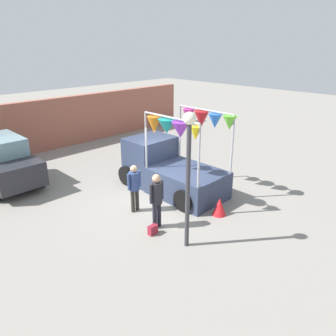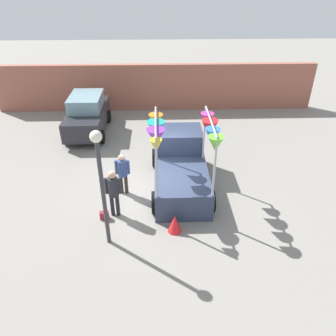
{
  "view_description": "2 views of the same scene",
  "coord_description": "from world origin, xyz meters",
  "px_view_note": "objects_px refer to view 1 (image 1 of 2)",
  "views": [
    {
      "loc": [
        -7.23,
        -7.65,
        5.26
      ],
      "look_at": [
        0.08,
        -0.26,
        1.25
      ],
      "focal_mm": 35.0,
      "sensor_mm": 36.0,
      "label": 1
    },
    {
      "loc": [
        0.1,
        -9.93,
        7.16
      ],
      "look_at": [
        0.41,
        -0.48,
        1.33
      ],
      "focal_mm": 35.0,
      "sensor_mm": 36.0,
      "label": 2
    }
  ],
  "objects_px": {
    "vendor_truck": "(168,165)",
    "handbag": "(153,230)",
    "parked_car": "(3,161)",
    "person_customer": "(157,196)",
    "street_lamp": "(188,162)",
    "person_vendor": "(134,184)",
    "folded_kite_bundle_crimson": "(219,207)"
  },
  "relations": [
    {
      "from": "vendor_truck",
      "to": "handbag",
      "type": "xyz_separation_m",
      "value": [
        -2.63,
        -2.02,
        -0.79
      ]
    },
    {
      "from": "vendor_truck",
      "to": "parked_car",
      "type": "height_order",
      "value": "vendor_truck"
    },
    {
      "from": "parked_car",
      "to": "handbag",
      "type": "distance_m",
      "value": 7.07
    },
    {
      "from": "person_vendor",
      "to": "handbag",
      "type": "bearing_deg",
      "value": -110.13
    },
    {
      "from": "parked_car",
      "to": "folded_kite_bundle_crimson",
      "type": "distance_m",
      "value": 8.5
    },
    {
      "from": "street_lamp",
      "to": "vendor_truck",
      "type": "bearing_deg",
      "value": 52.78
    },
    {
      "from": "vendor_truck",
      "to": "handbag",
      "type": "relative_size",
      "value": 14.69
    },
    {
      "from": "parked_car",
      "to": "street_lamp",
      "type": "distance_m",
      "value": 8.28
    },
    {
      "from": "parked_car",
      "to": "person_vendor",
      "type": "bearing_deg",
      "value": -67.69
    },
    {
      "from": "person_customer",
      "to": "street_lamp",
      "type": "distance_m",
      "value": 1.9
    },
    {
      "from": "street_lamp",
      "to": "parked_car",
      "type": "bearing_deg",
      "value": 103.81
    },
    {
      "from": "handbag",
      "to": "person_customer",
      "type": "bearing_deg",
      "value": 29.74
    },
    {
      "from": "handbag",
      "to": "folded_kite_bundle_crimson",
      "type": "bearing_deg",
      "value": -16.18
    },
    {
      "from": "vendor_truck",
      "to": "person_vendor",
      "type": "bearing_deg",
      "value": -165.19
    },
    {
      "from": "person_customer",
      "to": "vendor_truck",
      "type": "bearing_deg",
      "value": 38.56
    },
    {
      "from": "parked_car",
      "to": "person_vendor",
      "type": "height_order",
      "value": "parked_car"
    },
    {
      "from": "parked_car",
      "to": "person_customer",
      "type": "xyz_separation_m",
      "value": [
        2.01,
        -6.63,
        0.1
      ]
    },
    {
      "from": "parked_car",
      "to": "person_customer",
      "type": "height_order",
      "value": "parked_car"
    },
    {
      "from": "handbag",
      "to": "street_lamp",
      "type": "distance_m",
      "value": 2.56
    },
    {
      "from": "person_customer",
      "to": "folded_kite_bundle_crimson",
      "type": "bearing_deg",
      "value": -23.98
    },
    {
      "from": "street_lamp",
      "to": "person_customer",
      "type": "bearing_deg",
      "value": 86.8
    },
    {
      "from": "person_vendor",
      "to": "handbag",
      "type": "relative_size",
      "value": 5.77
    },
    {
      "from": "person_customer",
      "to": "handbag",
      "type": "xyz_separation_m",
      "value": [
        -0.35,
        -0.2,
        -0.91
      ]
    },
    {
      "from": "street_lamp",
      "to": "person_vendor",
      "type": "bearing_deg",
      "value": 84.21
    },
    {
      "from": "person_customer",
      "to": "parked_car",
      "type": "bearing_deg",
      "value": 106.91
    },
    {
      "from": "person_customer",
      "to": "handbag",
      "type": "bearing_deg",
      "value": -150.26
    },
    {
      "from": "handbag",
      "to": "street_lamp",
      "type": "bearing_deg",
      "value": -75.49
    },
    {
      "from": "vendor_truck",
      "to": "folded_kite_bundle_crimson",
      "type": "distance_m",
      "value": 2.78
    },
    {
      "from": "parked_car",
      "to": "person_vendor",
      "type": "distance_m",
      "value": 5.8
    },
    {
      "from": "folded_kite_bundle_crimson",
      "to": "person_customer",
      "type": "bearing_deg",
      "value": 156.02
    },
    {
      "from": "handbag",
      "to": "street_lamp",
      "type": "relative_size",
      "value": 0.08
    },
    {
      "from": "parked_car",
      "to": "handbag",
      "type": "bearing_deg",
      "value": -76.3
    }
  ]
}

